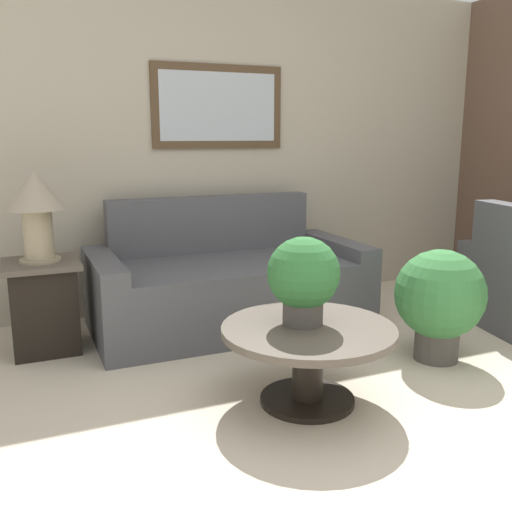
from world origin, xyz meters
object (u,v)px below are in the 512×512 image
table_lamp (36,202)px  potted_plant_floor (440,298)px  coffee_table (308,347)px  side_table (44,305)px  potted_plant_on_table (303,277)px  couch_main (228,285)px

table_lamp → potted_plant_floor: (2.25, -1.14, -0.58)m
coffee_table → table_lamp: table_lamp is taller
side_table → potted_plant_floor: size_ratio=0.85×
table_lamp → potted_plant_floor: size_ratio=0.82×
potted_plant_on_table → table_lamp: bearing=133.2°
coffee_table → table_lamp: 1.94m
couch_main → side_table: bearing=-179.0°
couch_main → potted_plant_floor: size_ratio=2.79×
coffee_table → potted_plant_on_table: size_ratio=1.97×
couch_main → potted_plant_floor: (0.97, -1.16, 0.10)m
table_lamp → side_table: bearing=0.0°
coffee_table → potted_plant_on_table: potted_plant_on_table is taller
side_table → table_lamp: 0.67m
table_lamp → coffee_table: bearing=-47.7°
couch_main → side_table: couch_main is taller
side_table → potted_plant_floor: 2.53m
side_table → potted_plant_floor: (2.25, -1.14, 0.09)m
couch_main → potted_plant_floor: 1.52m
potted_plant_on_table → potted_plant_floor: 1.08m
coffee_table → potted_plant_floor: bearing=11.2°
table_lamp → couch_main: bearing=1.0°
table_lamp → potted_plant_on_table: size_ratio=1.26×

